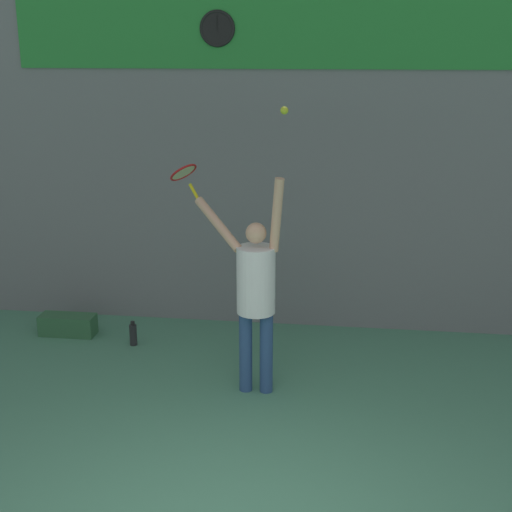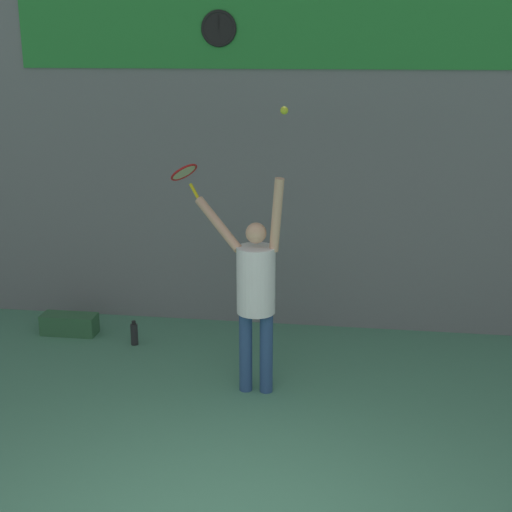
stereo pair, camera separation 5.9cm
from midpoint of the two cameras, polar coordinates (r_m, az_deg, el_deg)
back_wall at (r=8.38m, az=3.06°, el=10.74°), size 18.00×0.10×5.00m
sponsor_banner at (r=8.28m, az=3.14°, el=17.72°), size 6.36×0.02×0.87m
scoreboard_clock at (r=8.37m, az=-2.79°, el=17.72°), size 0.40×0.04×0.40m
tennis_player at (r=6.89m, az=0.19°, el=-2.53°), size 0.96×0.61×2.18m
tennis_racket at (r=7.22m, az=-5.48°, el=6.55°), size 0.37×0.38×0.36m
tennis_ball at (r=6.40m, az=2.54°, el=11.56°), size 0.07×0.07×0.07m
water_bottle at (r=8.41m, az=-9.51°, el=-6.16°), size 0.09×0.09×0.29m
equipment_bag at (r=8.88m, az=-14.52°, el=-5.30°), size 0.66×0.26×0.25m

